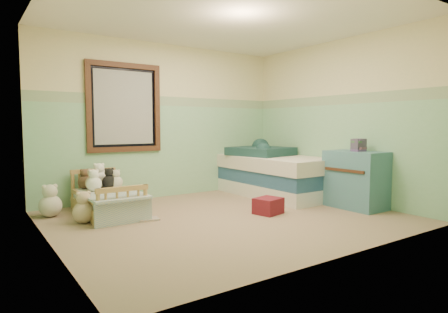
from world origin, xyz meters
TOP-DOWN VIEW (x-y plane):
  - floor at (0.00, 0.00)m, footprint 4.20×3.60m
  - ceiling at (0.00, 0.00)m, footprint 4.20×3.60m
  - wall_back at (0.00, 1.80)m, footprint 4.20×0.04m
  - wall_front at (0.00, -1.80)m, footprint 4.20×0.04m
  - wall_left at (-2.10, 0.00)m, footprint 0.04×3.60m
  - wall_right at (2.10, 0.00)m, footprint 0.04×3.60m
  - wainscot_mint at (0.00, 1.79)m, footprint 4.20×0.01m
  - border_strip at (0.00, 1.79)m, footprint 4.20×0.01m
  - window_frame at (-0.70, 1.76)m, footprint 1.16×0.06m
  - window_blinds at (-0.70, 1.77)m, footprint 0.92×0.01m
  - toddler_bed_frame at (-1.22, 1.05)m, footprint 0.64×1.28m
  - toddler_mattress at (-1.22, 1.05)m, footprint 0.59×1.22m
  - patchwork_quilt at (-1.22, 0.65)m, footprint 0.69×0.64m
  - plush_bed_brown at (-1.37, 1.55)m, footprint 0.19×0.19m
  - plush_bed_white at (-1.17, 1.55)m, footprint 0.24×0.24m
  - plush_bed_tan at (-1.32, 1.33)m, footprint 0.20×0.20m
  - plush_bed_dark at (-1.09, 1.33)m, footprint 0.20×0.20m
  - plush_floor_cream at (-1.88, 1.30)m, footprint 0.29×0.29m
  - plush_floor_tan at (-1.60, 0.73)m, footprint 0.26×0.26m
  - twin_bed_frame at (1.55, 0.84)m, footprint 1.03×2.07m
  - twin_boxspring at (1.55, 0.84)m, footprint 1.03×2.07m
  - twin_mattress at (1.55, 0.84)m, footprint 1.07×2.11m
  - teal_blanket at (1.50, 1.14)m, footprint 1.05×1.09m
  - dresser at (1.84, -0.56)m, footprint 0.51×0.81m
  - book_stack at (1.84, -0.59)m, footprint 0.19×0.16m
  - red_pillow at (0.56, -0.15)m, footprint 0.40×0.37m
  - floor_book at (-0.90, 0.43)m, footprint 0.28×0.23m
  - extra_plush_0 at (-1.01, 1.31)m, footprint 0.18×0.18m
  - extra_plush_1 at (-1.33, 1.26)m, footprint 0.20×0.20m
  - extra_plush_2 at (-1.24, 1.58)m, footprint 0.18×0.18m
  - extra_plush_3 at (-1.07, 1.53)m, footprint 0.17×0.17m

SIDE VIEW (x-z plane):
  - floor at x=0.00m, z-range -0.02..0.00m
  - floor_book at x=-0.90m, z-range 0.00..0.02m
  - toddler_bed_frame at x=-1.22m, z-range 0.00..0.16m
  - red_pillow at x=0.56m, z-range 0.00..0.21m
  - twin_bed_frame at x=1.55m, z-range 0.00..0.22m
  - plush_floor_tan at x=-1.60m, z-range 0.00..0.26m
  - plush_floor_cream at x=-1.88m, z-range 0.00..0.29m
  - toddler_mattress at x=-1.22m, z-range 0.16..0.28m
  - patchwork_quilt at x=-1.22m, z-range 0.28..0.31m
  - twin_boxspring at x=1.55m, z-range 0.22..0.44m
  - extra_plush_3 at x=-1.07m, z-range 0.28..0.45m
  - extra_plush_2 at x=-1.24m, z-range 0.28..0.46m
  - extra_plush_0 at x=-1.01m, z-range 0.28..0.47m
  - plush_bed_brown at x=-1.37m, z-range 0.28..0.48m
  - extra_plush_1 at x=-1.33m, z-range 0.28..0.49m
  - plush_bed_dark at x=-1.09m, z-range 0.28..0.49m
  - plush_bed_tan at x=-1.32m, z-range 0.28..0.49m
  - plush_bed_white at x=-1.17m, z-range 0.28..0.52m
  - dresser at x=1.84m, z-range 0.00..0.81m
  - twin_mattress at x=1.55m, z-range 0.44..0.66m
  - teal_blanket at x=1.50m, z-range 0.66..0.80m
  - wainscot_mint at x=0.00m, z-range 0.00..1.50m
  - book_stack at x=1.84m, z-range 0.81..0.99m
  - wall_back at x=0.00m, z-range 0.00..2.50m
  - wall_front at x=0.00m, z-range 0.00..2.50m
  - wall_left at x=-2.10m, z-range 0.00..2.50m
  - wall_right at x=2.10m, z-range 0.00..2.50m
  - window_blinds at x=-0.70m, z-range 0.89..2.01m
  - window_frame at x=-0.70m, z-range 0.77..2.13m
  - border_strip at x=0.00m, z-range 1.50..1.65m
  - ceiling at x=0.00m, z-range 2.50..2.52m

